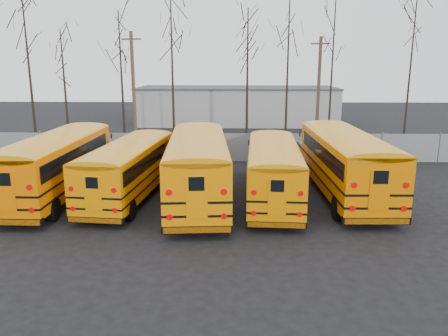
{
  "coord_description": "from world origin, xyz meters",
  "views": [
    {
      "loc": [
        1.68,
        -18.16,
        6.77
      ],
      "look_at": [
        1.2,
        3.27,
        1.6
      ],
      "focal_mm": 35.0,
      "sensor_mm": 36.0,
      "label": 1
    }
  ],
  "objects_px": {
    "bus_a": "(58,160)",
    "bus_c": "(198,162)",
    "bus_b": "(130,164)",
    "utility_pole_left": "(134,88)",
    "utility_pole_right": "(318,89)",
    "bus_e": "(344,158)",
    "bus_d": "(273,166)"
  },
  "relations": [
    {
      "from": "bus_a",
      "to": "bus_b",
      "type": "distance_m",
      "value": 3.78
    },
    {
      "from": "utility_pole_right",
      "to": "bus_e",
      "type": "bearing_deg",
      "value": -81.39
    },
    {
      "from": "bus_b",
      "to": "bus_d",
      "type": "bearing_deg",
      "value": 3.03
    },
    {
      "from": "bus_d",
      "to": "utility_pole_right",
      "type": "distance_m",
      "value": 17.56
    },
    {
      "from": "bus_e",
      "to": "utility_pole_right",
      "type": "distance_m",
      "value": 15.8
    },
    {
      "from": "bus_e",
      "to": "bus_b",
      "type": "bearing_deg",
      "value": -177.61
    },
    {
      "from": "bus_c",
      "to": "bus_d",
      "type": "relative_size",
      "value": 1.13
    },
    {
      "from": "bus_d",
      "to": "bus_e",
      "type": "bearing_deg",
      "value": 18.16
    },
    {
      "from": "bus_a",
      "to": "bus_e",
      "type": "relative_size",
      "value": 0.97
    },
    {
      "from": "bus_a",
      "to": "bus_c",
      "type": "distance_m",
      "value": 7.3
    },
    {
      "from": "bus_b",
      "to": "bus_d",
      "type": "relative_size",
      "value": 0.99
    },
    {
      "from": "bus_a",
      "to": "utility_pole_right",
      "type": "relative_size",
      "value": 1.32
    },
    {
      "from": "bus_a",
      "to": "bus_c",
      "type": "height_order",
      "value": "bus_c"
    },
    {
      "from": "bus_e",
      "to": "utility_pole_left",
      "type": "height_order",
      "value": "utility_pole_left"
    },
    {
      "from": "bus_c",
      "to": "bus_a",
      "type": "bearing_deg",
      "value": 171.43
    },
    {
      "from": "bus_a",
      "to": "bus_c",
      "type": "bearing_deg",
      "value": -3.79
    },
    {
      "from": "bus_b",
      "to": "utility_pole_left",
      "type": "xyz_separation_m",
      "value": [
        -2.97,
        14.65,
        3.02
      ]
    },
    {
      "from": "bus_b",
      "to": "bus_e",
      "type": "height_order",
      "value": "bus_e"
    },
    {
      "from": "bus_e",
      "to": "utility_pole_left",
      "type": "bearing_deg",
      "value": 133.87
    },
    {
      "from": "utility_pole_right",
      "to": "bus_c",
      "type": "bearing_deg",
      "value": -104.35
    },
    {
      "from": "utility_pole_left",
      "to": "bus_b",
      "type": "bearing_deg",
      "value": -71.77
    },
    {
      "from": "bus_d",
      "to": "bus_e",
      "type": "xyz_separation_m",
      "value": [
        3.76,
        1.01,
        0.24
      ]
    },
    {
      "from": "bus_b",
      "to": "bus_e",
      "type": "distance_m",
      "value": 11.06
    },
    {
      "from": "bus_d",
      "to": "utility_pole_left",
      "type": "distance_m",
      "value": 18.38
    },
    {
      "from": "bus_d",
      "to": "bus_e",
      "type": "relative_size",
      "value": 0.89
    },
    {
      "from": "bus_d",
      "to": "utility_pole_left",
      "type": "height_order",
      "value": "utility_pole_left"
    },
    {
      "from": "bus_c",
      "to": "bus_d",
      "type": "bearing_deg",
      "value": -2.29
    },
    {
      "from": "utility_pole_left",
      "to": "utility_pole_right",
      "type": "relative_size",
      "value": 1.04
    },
    {
      "from": "utility_pole_left",
      "to": "utility_pole_right",
      "type": "xyz_separation_m",
      "value": [
        15.46,
        1.57,
        -0.16
      ]
    },
    {
      "from": "bus_a",
      "to": "utility_pole_right",
      "type": "height_order",
      "value": "utility_pole_right"
    },
    {
      "from": "bus_a",
      "to": "utility_pole_left",
      "type": "height_order",
      "value": "utility_pole_left"
    },
    {
      "from": "bus_a",
      "to": "bus_d",
      "type": "height_order",
      "value": "bus_a"
    }
  ]
}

